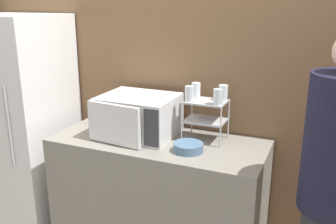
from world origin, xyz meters
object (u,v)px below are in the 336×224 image
glass_back_left (196,90)px  refrigerator (21,122)px  microwave (138,116)px  glass_back_right (223,93)px  dish_rack (206,112)px  glass_front_left (190,94)px  bowl (188,147)px  glass_front_right (218,97)px

glass_back_left → refrigerator: (-1.45, -0.20, -0.37)m
microwave → glass_back_left: (0.38, 0.16, 0.19)m
glass_back_left → glass_back_right: bearing=2.1°
glass_back_right → refrigerator: refrigerator is taller
dish_rack → glass_back_left: size_ratio=2.70×
glass_front_left → bowl: glass_front_left is taller
glass_back_right → bowl: bearing=-112.9°
glass_front_left → bowl: bearing=-70.5°
glass_back_right → glass_back_left: 0.19m
glass_back_left → bowl: bearing=-78.5°
glass_front_right → refrigerator: (-1.65, -0.08, -0.37)m
refrigerator → glass_back_left: bearing=7.8°
glass_front_left → refrigerator: refrigerator is taller
microwave → glass_back_right: size_ratio=5.01×
dish_rack → glass_back_right: glass_back_right is taller
microwave → glass_front_right: glass_front_right is taller
glass_front_left → refrigerator: bearing=-176.7°
glass_back_right → refrigerator: 1.70m
glass_back_right → glass_front_right: same height
glass_front_right → dish_rack: bearing=148.0°
refrigerator → microwave: bearing=1.9°
microwave → glass_back_right: (0.57, 0.17, 0.19)m
glass_back_right → glass_front_right: size_ratio=1.00×
glass_front_left → glass_back_right: (0.20, 0.12, 0.00)m
microwave → dish_rack: (0.47, 0.11, 0.06)m
glass_front_left → bowl: 0.37m
microwave → dish_rack: microwave is taller
microwave → bowl: microwave is taller
microwave → glass_front_right: 0.61m
dish_rack → bowl: size_ratio=1.47×
dish_rack → glass_front_left: bearing=-150.1°
glass_back_left → dish_rack: bearing=-31.3°
glass_back_left → bowl: size_ratio=0.54×
dish_rack → glass_front_left: glass_front_left is taller
glass_back_right → bowl: (-0.13, -0.31, -0.31)m
microwave → dish_rack: 0.49m
glass_front_right → bowl: 0.38m
glass_front_left → glass_back_left: bearing=87.2°
glass_front_right → microwave: bearing=-175.8°
glass_back_left → refrigerator: 1.51m
glass_front_right → refrigerator: refrigerator is taller
glass_front_right → refrigerator: bearing=-177.3°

